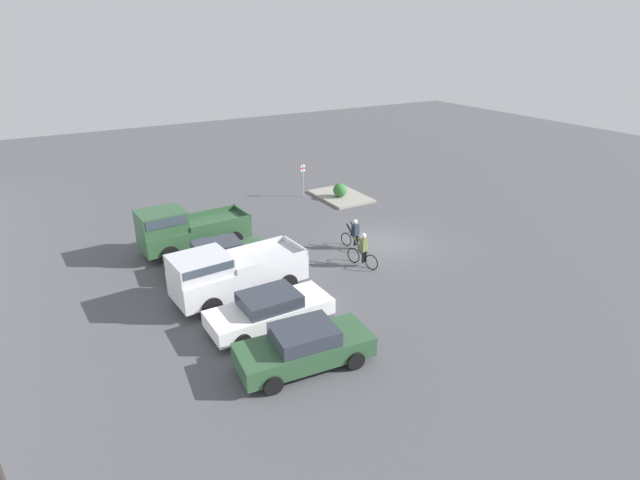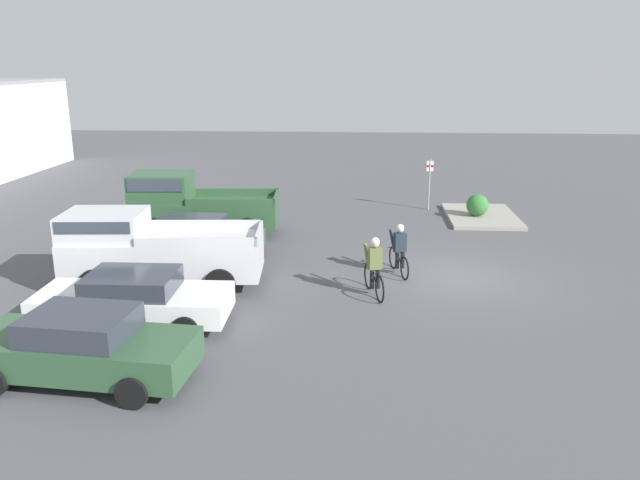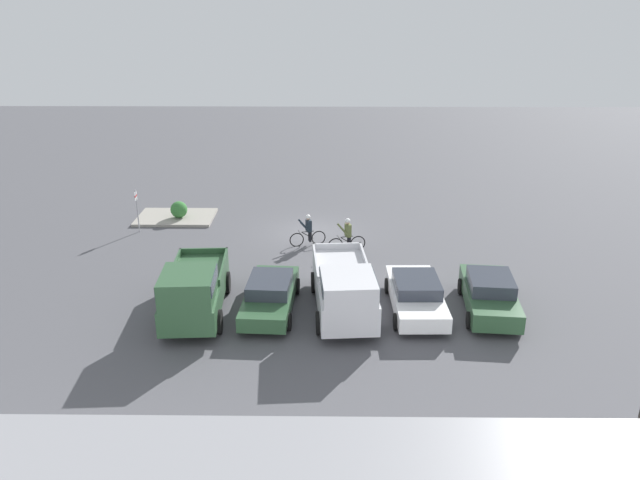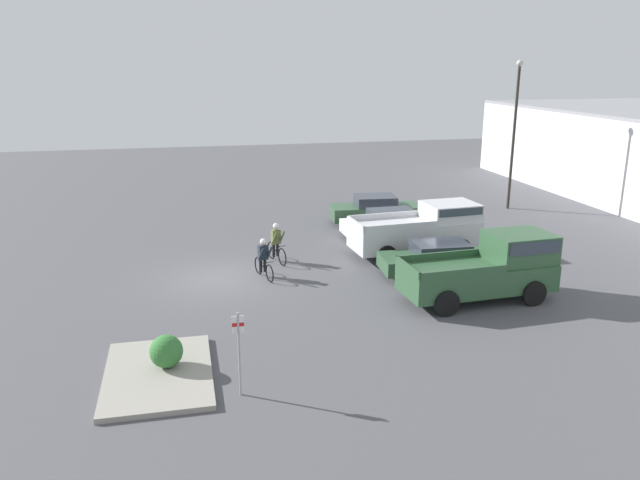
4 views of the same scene
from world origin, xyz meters
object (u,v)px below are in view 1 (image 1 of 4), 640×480
(pickup_truck_0, at_px, (231,272))
(cyclist_0, at_px, (355,234))
(pickup_truck_1, at_px, (184,229))
(fire_lane_sign, at_px, (303,177))
(sedan_0, at_px, (304,347))
(sedan_1, at_px, (270,309))
(shrub, at_px, (340,190))
(sedan_2, at_px, (218,255))
(cyclist_1, at_px, (363,250))

(pickup_truck_0, height_order, cyclist_0, pickup_truck_0)
(pickup_truck_1, relative_size, fire_lane_sign, 2.43)
(pickup_truck_0, bearing_deg, pickup_truck_1, 3.23)
(cyclist_0, bearing_deg, sedan_0, 136.47)
(sedan_1, bearing_deg, pickup_truck_1, 5.35)
(fire_lane_sign, distance_m, shrub, 2.60)
(sedan_1, distance_m, pickup_truck_1, 8.42)
(sedan_2, height_order, pickup_truck_1, pickup_truck_1)
(shrub, bearing_deg, pickup_truck_0, 128.73)
(sedan_2, bearing_deg, cyclist_1, -117.44)
(shrub, bearing_deg, fire_lane_sign, 47.42)
(cyclist_1, distance_m, shrub, 10.00)
(sedan_1, xyz_separation_m, cyclist_0, (4.35, -6.75, 0.10))
(pickup_truck_0, relative_size, cyclist_1, 3.14)
(cyclist_1, bearing_deg, cyclist_0, -22.94)
(pickup_truck_0, bearing_deg, fire_lane_sign, -40.98)
(sedan_0, bearing_deg, sedan_1, -0.77)
(cyclist_0, bearing_deg, cyclist_1, 157.06)
(pickup_truck_0, distance_m, sedan_2, 2.90)
(cyclist_1, xyz_separation_m, fire_lane_sign, (10.66, -2.57, 0.53))
(sedan_0, xyz_separation_m, fire_lane_sign, (15.93, -8.57, 0.63))
(sedan_0, relative_size, pickup_truck_0, 0.82)
(fire_lane_sign, bearing_deg, pickup_truck_0, 139.02)
(sedan_0, height_order, shrub, sedan_0)
(pickup_truck_1, distance_m, cyclist_1, 8.96)
(sedan_0, height_order, fire_lane_sign, fire_lane_sign)
(sedan_0, height_order, cyclist_0, cyclist_0)
(sedan_0, relative_size, cyclist_0, 2.66)
(pickup_truck_1, relative_size, cyclist_0, 3.12)
(sedan_0, height_order, pickup_truck_0, pickup_truck_0)
(pickup_truck_0, xyz_separation_m, fire_lane_sign, (10.36, -9.00, 0.21))
(pickup_truck_0, distance_m, cyclist_0, 7.40)
(cyclist_0, relative_size, shrub, 1.94)
(pickup_truck_1, bearing_deg, sedan_2, -165.50)
(sedan_1, bearing_deg, sedan_0, 179.23)
(pickup_truck_0, bearing_deg, cyclist_0, -77.66)
(sedan_2, distance_m, fire_lane_sign, 11.45)
(pickup_truck_0, xyz_separation_m, cyclist_1, (-0.30, -6.43, -0.32))
(cyclist_0, distance_m, shrub, 7.96)
(sedan_1, height_order, pickup_truck_1, pickup_truck_1)
(sedan_0, distance_m, sedan_1, 2.80)
(sedan_2, distance_m, shrub, 11.95)
(fire_lane_sign, bearing_deg, sedan_1, 146.99)
(sedan_0, distance_m, sedan_2, 8.40)
(sedan_0, bearing_deg, cyclist_0, -43.53)
(pickup_truck_1, bearing_deg, fire_lane_sign, -62.92)
(cyclist_1, bearing_deg, sedan_1, 112.52)
(cyclist_0, xyz_separation_m, cyclist_1, (-1.88, 0.79, 0.05))
(cyclist_1, xyz_separation_m, shrub, (8.98, -4.40, -0.23))
(pickup_truck_0, bearing_deg, shrub, -51.27)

